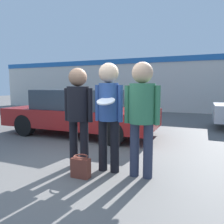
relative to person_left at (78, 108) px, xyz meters
name	(u,v)px	position (x,y,z in m)	size (l,w,h in m)	color
ground_plane	(86,170)	(0.20, -0.10, -1.07)	(56.00, 56.00, 0.00)	#5B5956
storefront_building	(169,84)	(0.20, 9.37, 0.51)	(24.00, 0.22, 3.10)	silver
person_left	(78,108)	(0.00, 0.00, 0.00)	(0.56, 0.39, 1.76)	black
person_middle_with_frisbee	(109,107)	(0.57, 0.02, 0.04)	(0.50, 0.55, 1.82)	black
person_right	(142,108)	(1.14, 0.01, 0.04)	(0.57, 0.40, 1.81)	#2D3347
parked_car_near	(80,112)	(-1.42, 2.42, -0.38)	(4.51, 1.94, 1.34)	maroon
shrub	(114,103)	(-2.87, 8.69, -0.58)	(0.98, 0.98, 0.98)	#387A3D
handbag	(81,167)	(0.27, -0.39, -0.90)	(0.30, 0.23, 0.35)	brown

